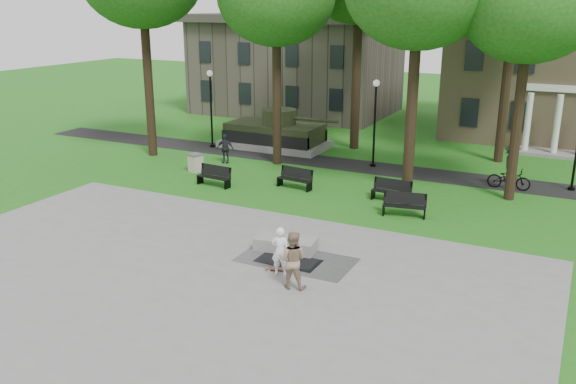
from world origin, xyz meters
name	(u,v)px	position (x,y,z in m)	size (l,w,h in m)	color
ground	(255,239)	(0.00, 0.00, 0.00)	(120.00, 120.00, 0.00)	#1B6116
plaza	(175,291)	(0.00, -5.00, 0.01)	(22.00, 16.00, 0.02)	gray
footpath	(362,166)	(0.00, 12.00, 0.01)	(44.00, 2.60, 0.01)	black
building_left	(297,67)	(-11.00, 26.50, 3.60)	(15.00, 10.00, 7.20)	#4C443D
tree_3	(531,3)	(8.00, 9.50, 8.60)	(6.00, 6.00, 11.19)	black
lamp_left	(211,102)	(-10.00, 12.30, 2.79)	(0.36, 0.36, 4.73)	black
lamp_mid	(375,116)	(0.50, 12.30, 2.79)	(0.36, 0.36, 4.73)	black
tank_monument	(275,134)	(-6.46, 14.00, 0.86)	(7.45, 3.40, 2.40)	gray
puddle	(288,261)	(2.12, -1.35, 0.02)	(2.20, 1.20, 0.00)	black
concrete_block	(286,244)	(1.57, -0.48, 0.24)	(2.20, 1.00, 0.45)	gray
skateboard	(277,269)	(2.12, -2.23, 0.06)	(0.78, 0.20, 0.07)	brown
skateboarder	(280,251)	(2.38, -2.47, 0.85)	(0.61, 0.40, 1.67)	white
friend_watching	(292,260)	(3.14, -3.12, 0.95)	(0.91, 0.71, 1.87)	#92775E
pedestrian_walker	(225,149)	(-7.19, 9.35, 0.82)	(0.96, 0.40, 1.63)	black
cyclist	(510,171)	(7.75, 11.12, 0.90)	(2.00, 1.13, 2.19)	black
park_bench_0	(214,175)	(-5.26, 5.29, 0.52)	(1.83, 0.68, 1.00)	black
park_bench_1	(295,178)	(-1.52, 6.68, 0.52)	(1.84, 0.75, 1.00)	black
park_bench_2	(392,190)	(3.27, 6.82, 0.52)	(1.82, 0.59, 1.00)	black
park_bench_3	(405,204)	(4.38, 5.09, 0.52)	(1.85, 0.85, 1.00)	black
trash_bin	(196,163)	(-7.60, 7.05, 0.49)	(0.82, 0.82, 0.96)	#C2B59F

